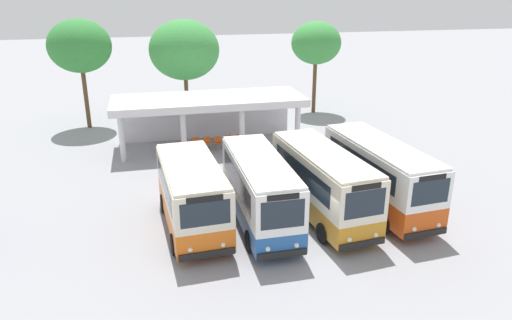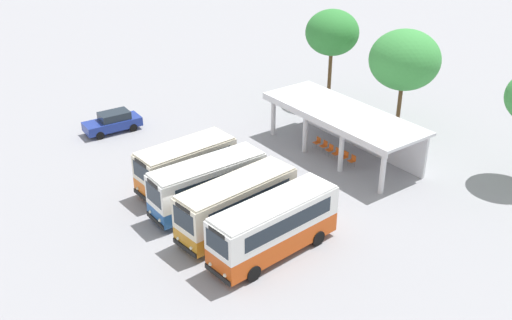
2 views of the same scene
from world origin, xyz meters
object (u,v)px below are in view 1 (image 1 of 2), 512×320
Objects in this scene: city_bus_fourth_amber at (379,173)px; waiting_chair_middle_seat at (207,142)px; waiting_chair_fourth_seat at (218,141)px; city_bus_nearest_orange at (192,193)px; city_bus_middle_cream at (323,181)px; waiting_chair_second_from_end at (196,142)px; city_bus_second_in_row at (260,188)px; waiting_chair_end_by_column at (185,143)px; waiting_chair_fifth_seat at (228,140)px; waiting_chair_far_end_seat at (239,139)px.

city_bus_fourth_amber is 12.82m from waiting_chair_middle_seat.
waiting_chair_fourth_seat is (-6.27, 10.62, -1.30)m from city_bus_fourth_amber.
city_bus_nearest_orange reaches higher than waiting_chair_fourth_seat.
waiting_chair_second_from_end is at bearing 113.11° from city_bus_middle_cream.
city_bus_nearest_orange is 11.04m from waiting_chair_middle_seat.
city_bus_second_in_row reaches higher than waiting_chair_fourth_seat.
waiting_chair_second_from_end is at bearing 0.40° from waiting_chair_end_by_column.
city_bus_middle_cream is 12.40m from waiting_chair_end_by_column.
waiting_chair_fourth_seat is 0.74m from waiting_chair_fifth_seat.
waiting_chair_middle_seat is 1.47m from waiting_chair_fifth_seat.
city_bus_middle_cream is at bearing -80.85° from waiting_chair_far_end_seat.
city_bus_middle_cream reaches higher than waiting_chair_fourth_seat.
city_bus_second_in_row is 0.97× the size of city_bus_middle_cream.
city_bus_second_in_row is 6.06m from city_bus_fourth_amber.
city_bus_middle_cream reaches higher than city_bus_nearest_orange.
waiting_chair_end_by_column is at bearing 102.38° from city_bus_second_in_row.
city_bus_fourth_amber reaches higher than waiting_chair_second_from_end.
city_bus_middle_cream is at bearing 0.77° from city_bus_second_in_row.
city_bus_fourth_amber is at bearing -51.71° from waiting_chair_end_by_column.
city_bus_fourth_amber is (3.02, 0.32, 0.02)m from city_bus_middle_cream.
city_bus_middle_cream is (6.05, -0.19, 0.08)m from city_bus_nearest_orange.
waiting_chair_second_from_end is 1.00× the size of waiting_chair_far_end_seat.
city_bus_fourth_amber is 11.82m from waiting_chair_far_end_seat.
waiting_chair_fifth_seat is (1.47, 0.07, 0.00)m from waiting_chair_middle_seat.
waiting_chair_second_from_end is at bearing 179.35° from waiting_chair_fifth_seat.
waiting_chair_second_from_end is at bearing 98.70° from city_bus_second_in_row.
city_bus_nearest_orange is at bearing -96.93° from waiting_chair_second_from_end.
city_bus_fourth_amber is at bearing -59.43° from waiting_chair_fourth_seat.
city_bus_second_in_row is 3.02m from city_bus_middle_cream.
city_bus_nearest_orange reaches higher than waiting_chair_end_by_column.
waiting_chair_fifth_seat is 0.74m from waiting_chair_far_end_seat.
city_bus_second_in_row is at bearing -96.42° from waiting_chair_far_end_seat.
waiting_chair_fifth_seat is (-2.51, 11.04, -1.28)m from city_bus_middle_cream.
waiting_chair_far_end_seat is (1.25, 11.08, -1.24)m from city_bus_second_in_row.
waiting_chair_middle_seat is 2.21m from waiting_chair_far_end_seat.
city_bus_middle_cream is 0.97× the size of city_bus_fourth_amber.
waiting_chair_fifth_seat is 1.00× the size of waiting_chair_far_end_seat.
waiting_chair_second_from_end is 1.00× the size of waiting_chair_fifth_seat.
waiting_chair_middle_seat is (-7.01, 10.65, -1.30)m from city_bus_fourth_amber.
city_bus_fourth_amber is 12.14m from waiting_chair_fifth_seat.
waiting_chair_fourth_seat is at bearing -3.30° from waiting_chair_end_by_column.
waiting_chair_fourth_seat and waiting_chair_fifth_seat have the same top height.
waiting_chair_end_by_column is 1.00× the size of waiting_chair_middle_seat.
waiting_chair_far_end_seat is (1.47, 0.10, 0.00)m from waiting_chair_fourth_seat.
city_bus_fourth_amber is at bearing -62.70° from waiting_chair_fifth_seat.
waiting_chair_end_by_column is 0.74m from waiting_chair_second_from_end.
city_bus_fourth_amber is (9.07, 0.13, 0.10)m from city_bus_nearest_orange.
city_bus_fourth_amber reaches higher than waiting_chair_middle_seat.
waiting_chair_fifth_seat is (0.51, 11.08, -1.24)m from city_bus_second_in_row.
waiting_chair_middle_seat is at bearing 109.98° from city_bus_middle_cream.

